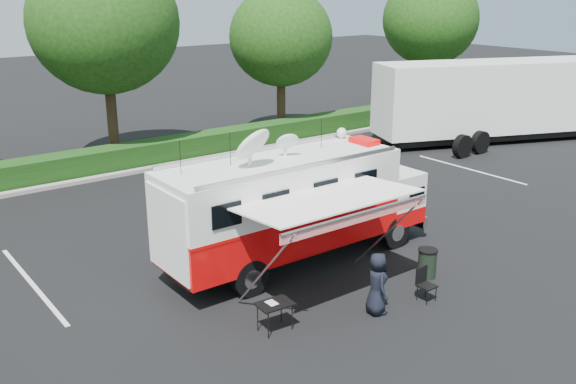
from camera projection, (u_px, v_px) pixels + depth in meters
name	position (u px, v px, depth m)	size (l,w,h in m)	color
ground_plane	(299.00, 260.00, 18.19)	(120.00, 120.00, 0.00)	black
back_border	(133.00, 45.00, 27.08)	(60.00, 6.14, 8.87)	#9E998E
stall_lines	(228.00, 233.00, 20.18)	(24.12, 5.50, 0.01)	silver
command_truck	(297.00, 205.00, 17.63)	(8.12, 2.24, 3.90)	black
awning	(333.00, 203.00, 15.19)	(4.43, 2.31, 2.68)	white
person	(376.00, 312.00, 15.28)	(0.75, 0.49, 1.53)	black
folding_table	(275.00, 305.00, 14.32)	(0.84, 0.62, 0.68)	black
folding_chair	(424.00, 281.00, 15.77)	(0.41, 0.43, 0.84)	black
trash_bin	(427.00, 263.00, 17.03)	(0.53, 0.53, 0.79)	black
semi_trailer	(501.00, 99.00, 31.52)	(12.73, 7.18, 3.90)	white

